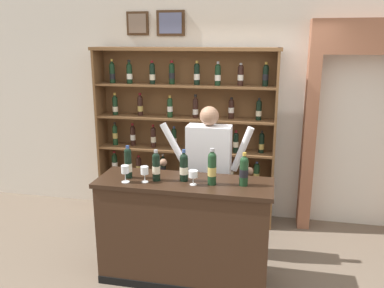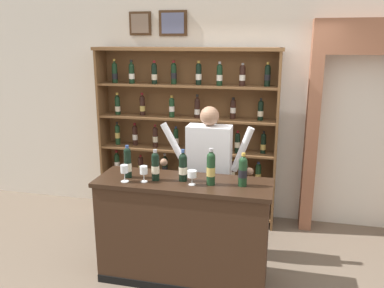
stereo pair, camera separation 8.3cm
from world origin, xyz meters
TOP-DOWN VIEW (x-y plane):
  - ground_plane at (0.00, 0.00)m, footprint 14.00×14.00m
  - back_wall at (-0.00, 1.70)m, footprint 12.00×0.19m
  - wine_shelf at (-0.51, 1.40)m, footprint 2.32×0.34m
  - archway_doorway at (1.69, 1.57)m, footprint 1.48×0.45m
  - tasting_counter at (-0.20, -0.00)m, footprint 1.65×0.54m
  - shopkeeper at (-0.05, 0.52)m, footprint 1.00×0.22m
  - tasting_bottle_chianti at (-0.73, -0.02)m, footprint 0.07×0.07m
  - tasting_bottle_riserva at (-0.45, -0.04)m, footprint 0.07×0.07m
  - tasting_bottle_grappa at (-0.20, 0.01)m, footprint 0.08×0.08m
  - tasting_bottle_super_tuscan at (0.07, -0.04)m, footprint 0.08×0.08m
  - tasting_bottle_rosso at (0.35, -0.00)m, footprint 0.08×0.08m
  - wine_glass_spare at (-0.54, -0.11)m, footprint 0.07×0.07m
  - wine_glass_right at (-0.09, -0.08)m, footprint 0.08×0.08m
  - wine_glass_left at (-0.72, -0.14)m, footprint 0.07×0.07m

SIDE VIEW (x-z plane):
  - ground_plane at x=0.00m, z-range -0.02..0.00m
  - tasting_counter at x=-0.20m, z-range 0.00..1.02m
  - shopkeeper at x=-0.05m, z-range 0.20..1.85m
  - wine_glass_right at x=-0.09m, z-range 1.05..1.19m
  - wine_glass_spare at x=-0.54m, z-range 1.06..1.21m
  - wine_glass_left at x=-0.72m, z-range 1.06..1.22m
  - wine_shelf at x=-0.51m, z-range 0.05..2.26m
  - tasting_bottle_grappa at x=-0.20m, z-range 1.01..1.31m
  - tasting_bottle_riserva at x=-0.45m, z-range 1.02..1.31m
  - tasting_bottle_rosso at x=0.35m, z-range 1.01..1.32m
  - tasting_bottle_chianti at x=-0.73m, z-range 1.02..1.33m
  - tasting_bottle_super_tuscan at x=0.07m, z-range 1.02..1.35m
  - archway_doorway at x=1.69m, z-range 0.22..2.74m
  - back_wall at x=0.00m, z-range 0.00..3.24m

